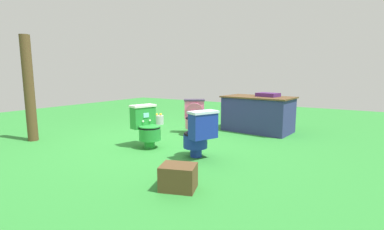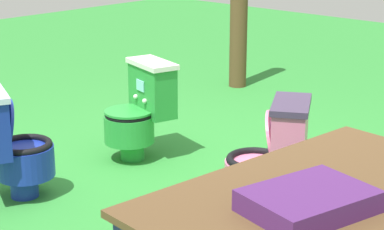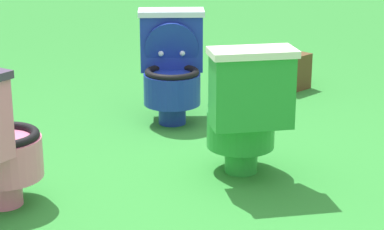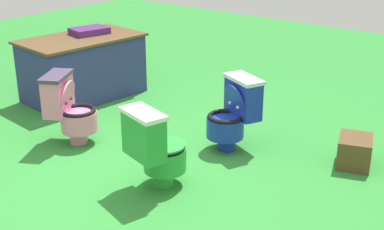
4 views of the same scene
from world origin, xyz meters
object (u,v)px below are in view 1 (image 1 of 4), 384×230
at_px(toilet_green, 147,126).
at_px(vendor_table, 258,114).
at_px(wooden_post, 29,89).
at_px(small_crate, 178,177).
at_px(toilet_blue, 199,134).
at_px(lemon_bucket, 159,120).
at_px(toilet_pink, 194,116).

xyz_separation_m(toilet_green, vendor_table, (1.18, 2.30, 0.02)).
relative_size(wooden_post, small_crate, 5.16).
height_order(toilet_green, vendor_table, vendor_table).
distance_m(toilet_blue, lemon_bucket, 2.94).
height_order(small_crate, lemon_bucket, same).
bearing_deg(toilet_blue, small_crate, -136.78).
distance_m(toilet_blue, small_crate, 1.19).
bearing_deg(vendor_table, wooden_post, -136.91).
xyz_separation_m(small_crate, lemon_bucket, (-2.67, 2.96, -0.02)).
bearing_deg(wooden_post, lemon_bucket, 69.94).
bearing_deg(toilet_pink, toilet_green, 52.78).
height_order(toilet_green, small_crate, toilet_green).
bearing_deg(toilet_green, small_crate, 66.83).
xyz_separation_m(vendor_table, wooden_post, (-3.32, -3.11, 0.59)).
distance_m(toilet_blue, toilet_green, 1.08).
bearing_deg(lemon_bucket, toilet_pink, -20.09).
height_order(vendor_table, lemon_bucket, vendor_table).
distance_m(toilet_green, vendor_table, 2.58).
xyz_separation_m(toilet_pink, vendor_table, (1.03, 0.99, 0.02)).
bearing_deg(vendor_table, small_crate, -85.10).
bearing_deg(toilet_pink, vendor_table, -166.67).
bearing_deg(toilet_green, lemon_bucket, -131.56).
height_order(vendor_table, wooden_post, wooden_post).
bearing_deg(toilet_blue, toilet_green, 110.53).
bearing_deg(vendor_table, toilet_green, -117.11).
bearing_deg(toilet_green, toilet_blue, 102.05).
relative_size(toilet_pink, lemon_bucket, 2.63).
relative_size(toilet_blue, vendor_table, 0.47).
height_order(toilet_blue, toilet_pink, same).
height_order(toilet_blue, toilet_green, same).
bearing_deg(wooden_post, toilet_green, 20.63).
bearing_deg(small_crate, lemon_bucket, 132.04).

